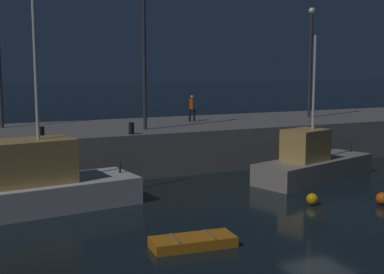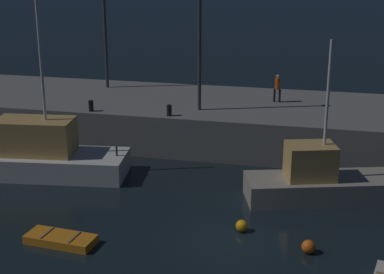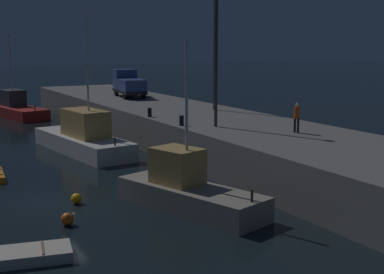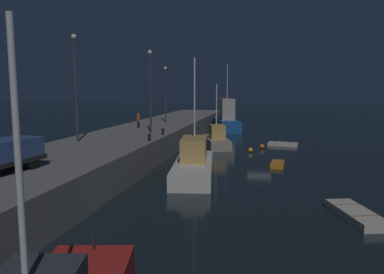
# 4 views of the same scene
# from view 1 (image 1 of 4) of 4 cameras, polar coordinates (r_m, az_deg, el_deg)

# --- Properties ---
(ground_plane) EXTENTS (320.00, 320.00, 0.00)m
(ground_plane) POSITION_cam_1_polar(r_m,az_deg,el_deg) (22.20, 13.70, -7.86)
(ground_plane) COLOR black
(pier_quay) EXTENTS (78.28, 8.49, 2.35)m
(pier_quay) POSITION_cam_1_polar(r_m,az_deg,el_deg) (32.87, -0.32, -0.50)
(pier_quay) COLOR slate
(pier_quay) RESTS_ON ground
(fishing_boat_white) EXTENTS (10.54, 4.15, 9.20)m
(fishing_boat_white) POSITION_cam_1_polar(r_m,az_deg,el_deg) (22.34, -18.56, -5.29)
(fishing_boat_white) COLOR silver
(fishing_boat_white) RESTS_ON ground
(fishing_boat_orange) EXTENTS (7.76, 4.37, 7.39)m
(fishing_boat_orange) POSITION_cam_1_polar(r_m,az_deg,el_deg) (28.03, 12.87, -2.77)
(fishing_boat_orange) COLOR gray
(fishing_boat_orange) RESTS_ON ground
(dinghy_red_small) EXTENTS (2.86, 1.35, 0.37)m
(dinghy_red_small) POSITION_cam_1_polar(r_m,az_deg,el_deg) (17.55, 0.10, -11.27)
(dinghy_red_small) COLOR orange
(dinghy_red_small) RESTS_ON ground
(mooring_buoy_near) EXTENTS (0.50, 0.50, 0.50)m
(mooring_buoy_near) POSITION_cam_1_polar(r_m,az_deg,el_deg) (23.10, 12.87, -6.58)
(mooring_buoy_near) COLOR orange
(mooring_buoy_near) RESTS_ON ground
(mooring_buoy_mid) EXTENTS (0.53, 0.53, 0.53)m
(mooring_buoy_mid) POSITION_cam_1_polar(r_m,az_deg,el_deg) (23.99, 19.88, -6.28)
(mooring_buoy_mid) COLOR orange
(mooring_buoy_mid) RESTS_ON ground
(lamp_post_east) EXTENTS (0.44, 0.44, 8.22)m
(lamp_post_east) POSITION_cam_1_polar(r_m,az_deg,el_deg) (29.27, -5.20, 10.16)
(lamp_post_east) COLOR #38383D
(lamp_post_east) RESTS_ON pier_quay
(lamp_post_central) EXTENTS (0.44, 0.44, 7.39)m
(lamp_post_central) POSITION_cam_1_polar(r_m,az_deg,el_deg) (36.92, 12.72, 8.82)
(lamp_post_central) COLOR #38383D
(lamp_post_central) RESTS_ON pier_quay
(dockworker) EXTENTS (0.44, 0.33, 1.67)m
(dockworker) POSITION_cam_1_polar(r_m,az_deg,el_deg) (33.48, -0.00, 3.31)
(dockworker) COLOR black
(dockworker) RESTS_ON pier_quay
(bollard_west) EXTENTS (0.28, 0.28, 0.62)m
(bollard_west) POSITION_cam_1_polar(r_m,az_deg,el_deg) (26.36, -15.97, 0.41)
(bollard_west) COLOR black
(bollard_west) RESTS_ON pier_quay
(bollard_central) EXTENTS (0.28, 0.28, 0.61)m
(bollard_central) POSITION_cam_1_polar(r_m,az_deg,el_deg) (27.47, -6.57, 0.94)
(bollard_central) COLOR black
(bollard_central) RESTS_ON pier_quay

